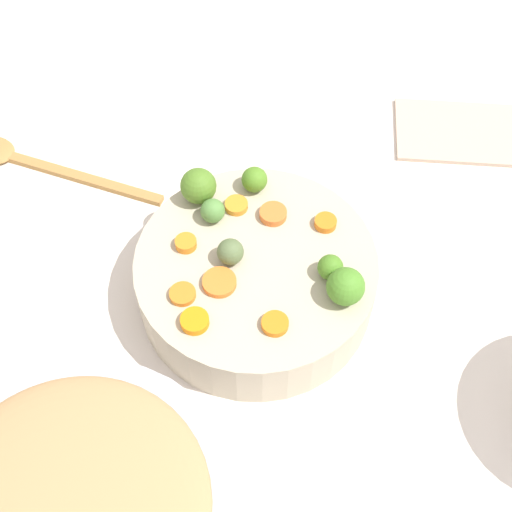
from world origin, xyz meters
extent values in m
cube|color=silver|center=(0.00, 0.00, 0.01)|extent=(2.40, 2.40, 0.02)
cylinder|color=#BAAF96|center=(-0.01, -0.03, 0.06)|extent=(0.27, 0.27, 0.07)
ellipsoid|color=tan|center=(-0.17, -0.32, 0.19)|extent=(0.22, 0.22, 0.03)
cylinder|color=orange|center=(0.01, 0.03, 0.10)|extent=(0.04, 0.04, 0.01)
cylinder|color=orange|center=(0.07, 0.01, 0.10)|extent=(0.03, 0.03, 0.01)
cylinder|color=orange|center=(-0.08, -0.11, 0.10)|extent=(0.03, 0.03, 0.01)
cylinder|color=orange|center=(-0.09, -0.07, 0.09)|extent=(0.04, 0.04, 0.01)
cylinder|color=orange|center=(0.01, -0.11, 0.10)|extent=(0.04, 0.04, 0.01)
cylinder|color=orange|center=(-0.03, 0.04, 0.10)|extent=(0.03, 0.03, 0.01)
cylinder|color=orange|center=(-0.09, -0.01, 0.10)|extent=(0.03, 0.03, 0.01)
cylinder|color=orange|center=(-0.05, -0.06, 0.09)|extent=(0.05, 0.05, 0.01)
sphere|color=#4F8323|center=(-0.01, 0.07, 0.11)|extent=(0.03, 0.03, 0.03)
sphere|color=#4A8124|center=(0.07, -0.05, 0.11)|extent=(0.03, 0.03, 0.03)
sphere|color=#4B8929|center=(0.08, -0.08, 0.11)|extent=(0.04, 0.04, 0.04)
sphere|color=#4F7C26|center=(-0.07, 0.06, 0.11)|extent=(0.04, 0.04, 0.04)
sphere|color=#54883E|center=(-0.05, 0.03, 0.11)|extent=(0.03, 0.03, 0.03)
sphere|color=#576B41|center=(-0.04, -0.03, 0.11)|extent=(0.03, 0.03, 0.03)
cube|color=#A97B40|center=(-0.23, 0.16, 0.02)|extent=(0.22, 0.10, 0.01)
cube|color=#C6AB94|center=(0.29, 0.21, 0.02)|extent=(0.20, 0.14, 0.01)
camera|label=1|loc=(-0.03, -0.47, 0.74)|focal=50.21mm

